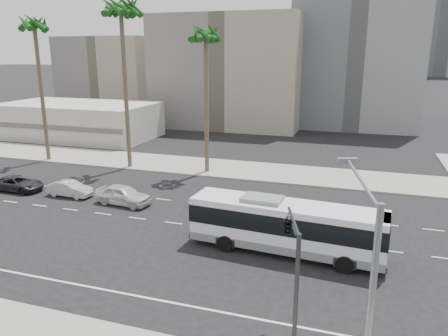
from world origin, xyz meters
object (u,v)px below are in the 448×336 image
at_px(traffic_signal, 289,228).
at_px(car_a, 123,195).
at_px(car_c, 18,184).
at_px(palm_far, 34,27).
at_px(car_b, 70,189).
at_px(streetlight_corner, 367,290).
at_px(city_bus, 286,225).
at_px(palm_mid, 121,13).
at_px(palm_near, 206,37).

bearing_deg(traffic_signal, car_a, 125.96).
xyz_separation_m(car_c, traffic_signal, (26.54, -12.03, 4.05)).
bearing_deg(car_c, palm_far, 25.72).
relative_size(car_b, traffic_signal, 0.72).
bearing_deg(car_a, streetlight_corner, -124.21).
bearing_deg(city_bus, palm_mid, 146.90).
bearing_deg(palm_near, car_a, -105.98).
relative_size(streetlight_corner, palm_far, 0.51).
height_order(car_a, palm_far, palm_far).
distance_m(traffic_signal, palm_mid, 32.58).
xyz_separation_m(car_b, traffic_signal, (21.04, -12.18, 4.05)).
height_order(city_bus, car_c, city_bus).
distance_m(car_a, palm_far, 23.66).
bearing_deg(car_a, city_bus, -101.84).
bearing_deg(traffic_signal, car_b, 133.11).
bearing_deg(car_c, palm_near, -53.02).
relative_size(car_b, palm_mid, 0.23).
bearing_deg(palm_near, traffic_signal, -61.85).
relative_size(palm_mid, palm_far, 1.09).
distance_m(car_a, streetlight_corner, 24.88).
bearing_deg(car_c, traffic_signal, -115.15).
bearing_deg(palm_far, streetlight_corner, -37.01).
relative_size(city_bus, car_b, 3.00).
bearing_deg(palm_mid, car_b, -90.35).
bearing_deg(city_bus, palm_far, 157.99).
bearing_deg(car_c, car_b, -89.20).
distance_m(city_bus, streetlight_corner, 12.51).
height_order(palm_near, palm_far, palm_far).
distance_m(streetlight_corner, palm_near, 32.49).
bearing_deg(car_b, car_a, -92.41).
distance_m(traffic_signal, palm_near, 27.56).
xyz_separation_m(city_bus, traffic_signal, (1.32, -7.23, 2.91)).
xyz_separation_m(car_b, palm_near, (8.72, 10.85, 12.85)).
xyz_separation_m(car_b, car_c, (-5.50, -0.15, -0.00)).
bearing_deg(car_a, palm_mid, 33.46).
bearing_deg(traffic_signal, palm_far, 128.08).
height_order(city_bus, car_a, city_bus).
height_order(city_bus, palm_far, palm_far).
relative_size(car_a, car_b, 1.18).
relative_size(traffic_signal, palm_far, 0.35).
height_order(streetlight_corner, palm_far, palm_far).
height_order(car_c, palm_mid, palm_mid).
bearing_deg(car_a, palm_near, -9.99).
distance_m(car_b, streetlight_corner, 29.48).
bearing_deg(city_bus, streetlight_corner, -63.71).
xyz_separation_m(car_a, car_c, (-11.00, 0.23, -0.15)).
bearing_deg(palm_near, car_b, -128.77).
bearing_deg(palm_near, palm_mid, -174.93).
relative_size(car_b, palm_far, 0.25).
bearing_deg(car_a, traffic_signal, -121.23).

